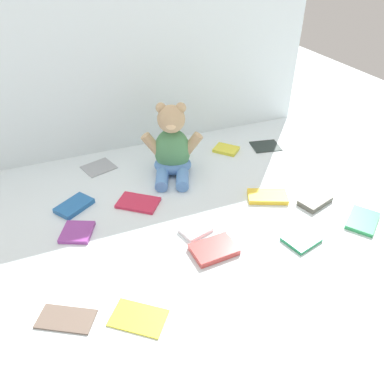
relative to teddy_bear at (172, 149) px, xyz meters
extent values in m
plane|color=silver|center=(-0.05, -0.18, -0.10)|extent=(3.20, 3.20, 0.00)
cube|color=white|center=(-0.05, 0.28, 0.28)|extent=(1.50, 0.03, 0.77)
ellipsoid|color=#4C8C59|center=(0.00, 0.01, -0.01)|extent=(0.16, 0.15, 0.18)
ellipsoid|color=#598CD1|center=(0.00, 0.00, -0.07)|extent=(0.17, 0.16, 0.06)
sphere|color=tan|center=(0.00, 0.00, 0.12)|extent=(0.13, 0.13, 0.10)
ellipsoid|color=beige|center=(-0.01, -0.03, 0.11)|extent=(0.05, 0.04, 0.03)
sphere|color=tan|center=(-0.03, 0.03, 0.15)|extent=(0.05, 0.05, 0.04)
sphere|color=tan|center=(0.04, 0.00, 0.15)|extent=(0.05, 0.05, 0.04)
cylinder|color=tan|center=(-0.07, 0.03, 0.02)|extent=(0.09, 0.06, 0.09)
cylinder|color=tan|center=(0.07, -0.02, 0.02)|extent=(0.09, 0.06, 0.09)
cylinder|color=#598CD1|center=(-0.07, -0.07, -0.08)|extent=(0.08, 0.11, 0.05)
cylinder|color=#598CD1|center=(0.00, -0.09, -0.08)|extent=(0.08, 0.11, 0.05)
cube|color=#2F9F5A|center=(0.46, -0.51, -0.10)|extent=(0.15, 0.14, 0.01)
cube|color=#248956|center=(0.23, -0.51, -0.10)|extent=(0.11, 0.10, 0.01)
cube|color=#8B3A91|center=(-0.39, -0.22, -0.10)|extent=(0.12, 0.12, 0.01)
cube|color=yellow|center=(0.26, 0.07, -0.10)|extent=(0.12, 0.12, 0.01)
cube|color=silver|center=(-0.05, -0.35, -0.10)|extent=(0.10, 0.09, 0.01)
cube|color=#C42643|center=(-0.18, -0.14, -0.10)|extent=(0.16, 0.15, 0.01)
cube|color=#92989E|center=(-0.26, 0.14, -0.10)|extent=(0.14, 0.13, 0.01)
cube|color=yellow|center=(-0.30, -0.58, -0.10)|extent=(0.15, 0.15, 0.01)
cube|color=#BD403E|center=(-0.04, -0.45, -0.09)|extent=(0.13, 0.10, 0.02)
cube|color=#2360A4|center=(-0.38, -0.08, -0.09)|extent=(0.14, 0.13, 0.02)
cube|color=yellow|center=(0.24, -0.28, -0.09)|extent=(0.15, 0.12, 0.02)
cube|color=#1F2926|center=(0.44, 0.04, -0.10)|extent=(0.13, 0.12, 0.01)
cube|color=#555349|center=(0.38, -0.37, -0.09)|extent=(0.13, 0.10, 0.02)
cube|color=brown|center=(-0.46, -0.52, -0.10)|extent=(0.15, 0.13, 0.01)
camera|label=1|loc=(-0.39, -1.14, 0.67)|focal=34.76mm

